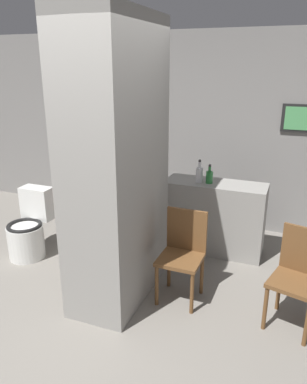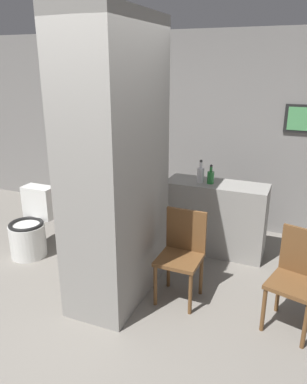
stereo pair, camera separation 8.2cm
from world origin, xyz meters
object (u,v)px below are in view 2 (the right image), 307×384
bottle_tall (201,174)px  chair_by_doorway (298,276)px  toilet (31,228)px  chair_near_pillar (182,251)px  bicycle (124,215)px

bottle_tall → chair_by_doorway: bearing=-42.2°
chair_by_doorway → bottle_tall: size_ratio=3.22×
toilet → chair_near_pillar: chair_near_pillar is taller
toilet → bottle_tall: 2.12m
chair_by_doorway → bottle_tall: 1.65m
chair_near_pillar → chair_by_doorway: size_ratio=1.00×
chair_by_doorway → bottle_tall: bearing=153.1°
chair_by_doorway → bicycle: size_ratio=0.49×
chair_by_doorway → bicycle: 2.30m
toilet → chair_near_pillar: bearing=-4.5°
toilet → chair_by_doorway: size_ratio=0.90×
toilet → bottle_tall: (1.82, 0.87, 0.64)m
chair_near_pillar → chair_by_doorway: bearing=-1.3°
chair_by_doorway → bicycle: (-2.11, 0.90, -0.13)m
toilet → bottle_tall: bottle_tall is taller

